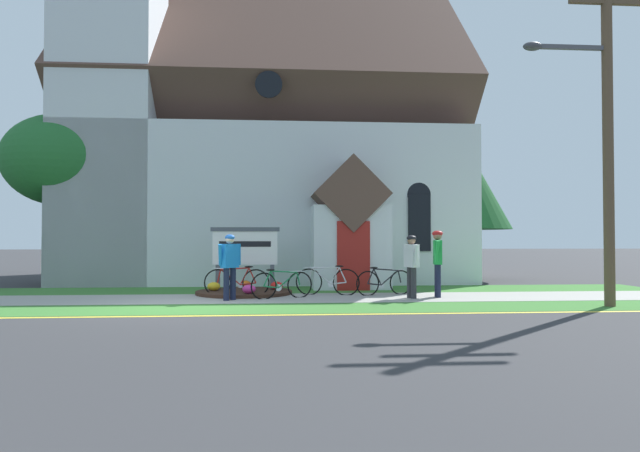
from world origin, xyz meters
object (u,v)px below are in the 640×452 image
Objects in this scene: church_sign at (245,249)px; cyclist_in_blue_jersey at (412,262)px; bicycle_blue at (384,282)px; yard_deciduous_tree at (63,161)px; bicycle_red at (237,282)px; bicycle_white at (282,285)px; cyclist_in_white_jersey at (230,262)px; bicycle_black at (328,281)px; roadside_conifer at (453,176)px; utility_pole at (603,106)px; cyclist_in_green_jersey at (438,258)px.

cyclist_in_blue_jersey is (4.44, -1.97, -0.30)m from church_sign.
bicycle_blue is 11.97m from yard_deciduous_tree.
bicycle_white is at bearing -33.13° from bicycle_red.
cyclist_in_blue_jersey is at bearing -26.78° from yard_deciduous_tree.
cyclist_in_white_jersey is 0.29× the size of yard_deciduous_tree.
bicycle_white is 1.52m from bicycle_black.
cyclist_in_blue_jersey is (4.60, -1.05, 0.58)m from bicycle_red.
bicycle_blue is 1.01× the size of cyclist_in_blue_jersey.
roadside_conifer is at bearing 35.29° from bicycle_red.
bicycle_blue is 0.20× the size of utility_pole.
yard_deciduous_tree reaches higher than cyclist_in_green_jersey.
bicycle_red is 4.07m from bicycle_blue.
cyclist_in_blue_jersey is at bearing 1.38° from cyclist_in_white_jersey.
bicycle_black is at bearing 32.66° from bicycle_white.
bicycle_white is 0.91× the size of cyclist_in_green_jersey.
bicycle_white is 3.45m from cyclist_in_blue_jersey.
cyclist_in_blue_jersey is 0.80m from cyclist_in_green_jersey.
cyclist_in_green_jersey is at bearing 3.54° from cyclist_in_white_jersey.
utility_pole is at bearing -32.96° from bicycle_blue.
bicycle_red is 1.08× the size of bicycle_blue.
utility_pole is at bearing -25.13° from church_sign.
church_sign is at bearing -28.66° from yard_deciduous_tree.
bicycle_red is 0.21× the size of utility_pole.
utility_pole is at bearing -12.26° from cyclist_in_white_jersey.
utility_pole reaches higher than bicycle_blue.
cyclist_in_blue_jersey is 7.97m from roadside_conifer.
yard_deciduous_tree is (-7.52, 5.24, 3.89)m from bicycle_white.
utility_pole reaches higher than yard_deciduous_tree.
bicycle_red is at bearing -100.44° from church_sign.
cyclist_in_green_jersey is (0.76, 0.23, 0.09)m from cyclist_in_blue_jersey.
cyclist_in_green_jersey reaches higher than bicycle_black.
church_sign is at bearing 159.18° from bicycle_black.
bicycle_red is 2.50m from bicycle_black.
bicycle_red is 0.31× the size of yard_deciduous_tree.
cyclist_in_white_jersey reaches higher than bicycle_black.
yard_deciduous_tree is at bearing 137.82° from cyclist_in_white_jersey.
cyclist_in_blue_jersey is at bearing -60.74° from bicycle_blue.
bicycle_black reaches higher than bicycle_blue.
church_sign is at bearing -148.85° from roadside_conifer.
cyclist_in_green_jersey is at bearing 145.80° from utility_pole.
yard_deciduous_tree is at bearing 153.22° from cyclist_in_blue_jersey.
roadside_conifer is (3.25, 6.62, 3.03)m from cyclist_in_blue_jersey.
bicycle_white is 0.19× the size of utility_pole.
bicycle_red is (-1.22, 0.79, 0.02)m from bicycle_white.
church_sign is 9.39m from roadside_conifer.
roadside_conifer reaches higher than bicycle_red.
bicycle_black is (2.33, -0.89, -0.88)m from church_sign.
yard_deciduous_tree is at bearing -175.51° from roadside_conifer.
yard_deciduous_tree reaches higher than church_sign.
cyclist_in_white_jersey is (-4.17, -1.08, 0.62)m from bicycle_blue.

